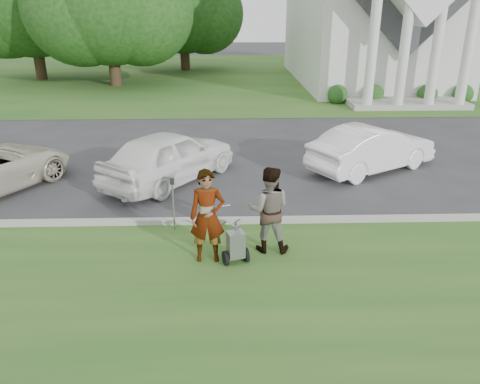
{
  "coord_description": "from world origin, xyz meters",
  "views": [
    {
      "loc": [
        -0.63,
        -9.98,
        5.09
      ],
      "look_at": [
        -0.34,
        0.0,
        1.07
      ],
      "focal_mm": 35.0,
      "sensor_mm": 36.0,
      "label": 1
    }
  ],
  "objects_px": {
    "parking_meter_near": "(173,197)",
    "car_d": "(372,148)",
    "tree_left": "(108,4)",
    "striping_cart": "(236,245)",
    "person_left": "(207,217)",
    "car_b": "(169,156)",
    "tree_back": "(183,9)",
    "person_right": "(269,210)"
  },
  "relations": [
    {
      "from": "striping_cart",
      "to": "person_left",
      "type": "bearing_deg",
      "value": 149.41
    },
    {
      "from": "person_right",
      "to": "car_b",
      "type": "relative_size",
      "value": 0.41
    },
    {
      "from": "tree_left",
      "to": "person_right",
      "type": "xyz_separation_m",
      "value": [
        8.26,
        -22.81,
        -4.14
      ]
    },
    {
      "from": "tree_back",
      "to": "person_left",
      "type": "relative_size",
      "value": 4.78
    },
    {
      "from": "person_right",
      "to": "car_b",
      "type": "distance_m",
      "value": 5.18
    },
    {
      "from": "tree_back",
      "to": "person_right",
      "type": "relative_size",
      "value": 4.97
    },
    {
      "from": "striping_cart",
      "to": "car_b",
      "type": "xyz_separation_m",
      "value": [
        -1.91,
        5.0,
        0.38
      ]
    },
    {
      "from": "parking_meter_near",
      "to": "car_b",
      "type": "bearing_deg",
      "value": 97.85
    },
    {
      "from": "striping_cart",
      "to": "parking_meter_near",
      "type": "distance_m",
      "value": 2.2
    },
    {
      "from": "person_left",
      "to": "car_b",
      "type": "height_order",
      "value": "person_left"
    },
    {
      "from": "car_d",
      "to": "striping_cart",
      "type": "bearing_deg",
      "value": 111.27
    },
    {
      "from": "striping_cart",
      "to": "person_right",
      "type": "relative_size",
      "value": 0.58
    },
    {
      "from": "tree_left",
      "to": "person_right",
      "type": "relative_size",
      "value": 5.49
    },
    {
      "from": "tree_back",
      "to": "person_right",
      "type": "xyz_separation_m",
      "value": [
        4.26,
        -30.81,
        -3.76
      ]
    },
    {
      "from": "car_d",
      "to": "person_right",
      "type": "bearing_deg",
      "value": 113.36
    },
    {
      "from": "tree_left",
      "to": "person_left",
      "type": "relative_size",
      "value": 5.28
    },
    {
      "from": "tree_back",
      "to": "person_right",
      "type": "distance_m",
      "value": 31.33
    },
    {
      "from": "person_right",
      "to": "car_d",
      "type": "xyz_separation_m",
      "value": [
        3.84,
        5.3,
        -0.23
      ]
    },
    {
      "from": "parking_meter_near",
      "to": "car_b",
      "type": "relative_size",
      "value": 0.29
    },
    {
      "from": "tree_left",
      "to": "car_d",
      "type": "bearing_deg",
      "value": -55.35
    },
    {
      "from": "tree_back",
      "to": "person_left",
      "type": "height_order",
      "value": "tree_back"
    },
    {
      "from": "car_d",
      "to": "tree_back",
      "type": "bearing_deg",
      "value": -13.11
    },
    {
      "from": "person_left",
      "to": "parking_meter_near",
      "type": "distance_m",
      "value": 1.71
    },
    {
      "from": "tree_back",
      "to": "striping_cart",
      "type": "xyz_separation_m",
      "value": [
        3.54,
        -31.34,
        -4.31
      ]
    },
    {
      "from": "striping_cart",
      "to": "parking_meter_near",
      "type": "bearing_deg",
      "value": 114.92
    },
    {
      "from": "tree_left",
      "to": "parking_meter_near",
      "type": "height_order",
      "value": "tree_left"
    },
    {
      "from": "person_right",
      "to": "tree_back",
      "type": "bearing_deg",
      "value": -75.45
    },
    {
      "from": "tree_left",
      "to": "car_d",
      "type": "distance_m",
      "value": 21.73
    },
    {
      "from": "tree_left",
      "to": "car_d",
      "type": "xyz_separation_m",
      "value": [
        12.1,
        -17.51,
        -4.37
      ]
    },
    {
      "from": "person_right",
      "to": "car_b",
      "type": "height_order",
      "value": "person_right"
    },
    {
      "from": "tree_left",
      "to": "striping_cart",
      "type": "relative_size",
      "value": 9.51
    },
    {
      "from": "person_right",
      "to": "parking_meter_near",
      "type": "height_order",
      "value": "person_right"
    },
    {
      "from": "tree_left",
      "to": "person_left",
      "type": "xyz_separation_m",
      "value": [
        6.96,
        -23.21,
        -4.1
      ]
    },
    {
      "from": "tree_back",
      "to": "parking_meter_near",
      "type": "relative_size",
      "value": 6.99
    },
    {
      "from": "tree_back",
      "to": "person_left",
      "type": "bearing_deg",
      "value": -84.58
    },
    {
      "from": "parking_meter_near",
      "to": "car_d",
      "type": "relative_size",
      "value": 0.31
    },
    {
      "from": "car_b",
      "to": "car_d",
      "type": "height_order",
      "value": "car_b"
    },
    {
      "from": "car_d",
      "to": "car_b",
      "type": "bearing_deg",
      "value": 66.67
    },
    {
      "from": "tree_left",
      "to": "parking_meter_near",
      "type": "xyz_separation_m",
      "value": [
        6.1,
        -21.74,
        -4.24
      ]
    },
    {
      "from": "tree_left",
      "to": "tree_back",
      "type": "relative_size",
      "value": 1.11
    },
    {
      "from": "car_b",
      "to": "parking_meter_near",
      "type": "bearing_deg",
      "value": 134.07
    },
    {
      "from": "tree_back",
      "to": "car_b",
      "type": "distance_m",
      "value": 26.69
    }
  ]
}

